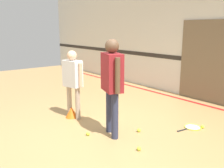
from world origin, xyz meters
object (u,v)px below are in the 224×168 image
Objects in this scene: tennis_ball_by_spare_racket at (203,127)px; tennis_ball_stray_left at (139,130)px; tennis_ball_near_instructor at (88,134)px; training_cone at (72,112)px; person_instructor at (112,77)px; racket_spare_on_floor at (192,127)px; person_student_left at (73,77)px; tennis_ball_stray_right at (139,149)px.

tennis_ball_stray_left is at bearing -120.64° from tennis_ball_by_spare_racket.
tennis_ball_by_spare_racket is at bearing 60.06° from tennis_ball_near_instructor.
tennis_ball_near_instructor is 1.00× the size of tennis_ball_stray_left.
tennis_ball_near_instructor is at bearing -13.48° from training_cone.
person_instructor is 25.32× the size of tennis_ball_by_spare_racket.
racket_spare_on_floor is 1.96m from tennis_ball_near_instructor.
person_student_left is 1.70m from tennis_ball_stray_left.
person_student_left is at bearing -178.30° from tennis_ball_stray_right.
racket_spare_on_floor is 2.20× the size of training_cone.
person_instructor is 1.99m from tennis_ball_by_spare_racket.
training_cone is at bearing -177.81° from tennis_ball_stray_right.
person_instructor is 25.32× the size of tennis_ball_near_instructor.
tennis_ball_stray_left is (-0.62, -1.05, 0.00)m from tennis_ball_by_spare_racket.
tennis_ball_stray_right is at bearing -44.38° from tennis_ball_stray_left.
tennis_ball_stray_left reaches higher than racket_spare_on_floor.
training_cone reaches higher than tennis_ball_stray_left.
tennis_ball_stray_left is at bearing -20.06° from racket_spare_on_floor.
person_student_left is 1.27m from tennis_ball_near_instructor.
training_cone is at bearing -176.19° from person_student_left.
tennis_ball_stray_left is at bearing 10.14° from person_student_left.
person_student_left is at bearing 15.61° from training_cone.
tennis_ball_stray_left is at bearing 21.65° from training_cone.
person_student_left reaches higher than tennis_ball_near_instructor.
tennis_ball_by_spare_racket is 2.62m from training_cone.
racket_spare_on_floor is 8.74× the size of tennis_ball_near_instructor.
training_cone reaches higher than racket_spare_on_floor.
tennis_ball_by_spare_racket is 1.00× the size of tennis_ball_stray_left.
racket_spare_on_floor is 1.04m from tennis_ball_stray_left.
person_student_left is at bearing -155.58° from person_instructor.
person_instructor reaches higher than racket_spare_on_floor.
person_student_left is 21.32× the size of tennis_ball_stray_right.
tennis_ball_near_instructor reaches higher than racket_spare_on_floor.
tennis_ball_stray_left is (-0.49, -0.92, 0.02)m from racket_spare_on_floor.
tennis_ball_stray_right is at bearing -94.34° from tennis_ball_by_spare_racket.
person_instructor is 1.09m from tennis_ball_near_instructor.
tennis_ball_stray_left is (1.37, 0.55, -0.84)m from person_student_left.
tennis_ball_stray_left and tennis_ball_stray_right have the same top height.
tennis_ball_near_instructor and tennis_ball_by_spare_racket have the same top height.
racket_spare_on_floor is 8.74× the size of tennis_ball_stray_left.
training_cone reaches higher than tennis_ball_near_instructor.
person_student_left is 2.52m from racket_spare_on_floor.
person_student_left is (-1.16, -0.09, -0.16)m from person_instructor.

